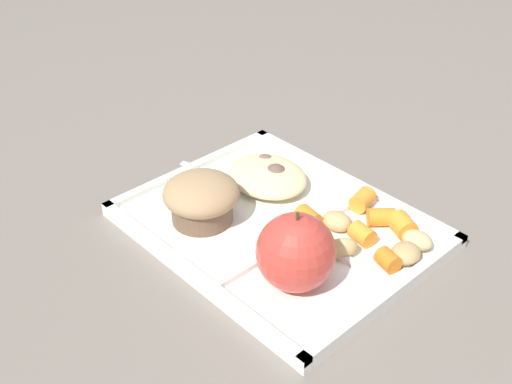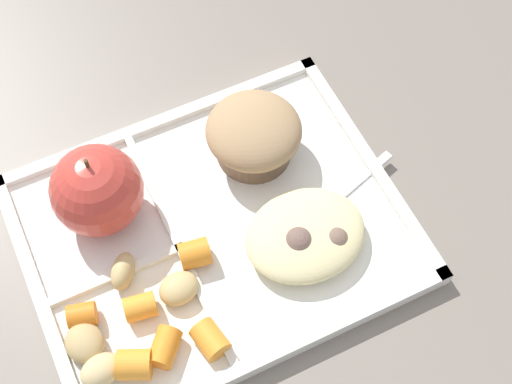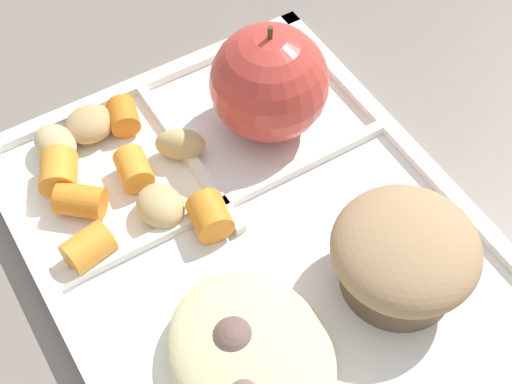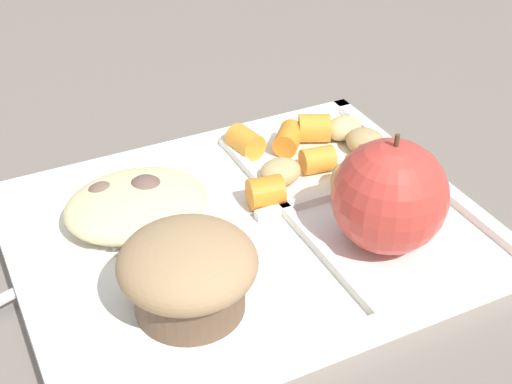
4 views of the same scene
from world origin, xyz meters
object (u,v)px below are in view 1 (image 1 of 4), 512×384
Objects in this scene: plastic_fork at (231,178)px; lunch_tray at (279,227)px; green_apple at (296,252)px; bran_muffin at (201,198)px.

lunch_tray is at bearing 168.49° from plastic_fork.
green_apple reaches higher than lunch_tray.
bran_muffin reaches higher than plastic_fork.
green_apple is 1.02× the size of bran_muffin.
green_apple is 0.23m from plastic_fork.
green_apple is 0.67× the size of plastic_fork.
green_apple reaches higher than bran_muffin.
plastic_fork is at bearing -62.80° from bran_muffin.
lunch_tray is 0.12m from green_apple.
plastic_fork is (0.21, -0.09, -0.04)m from green_apple.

